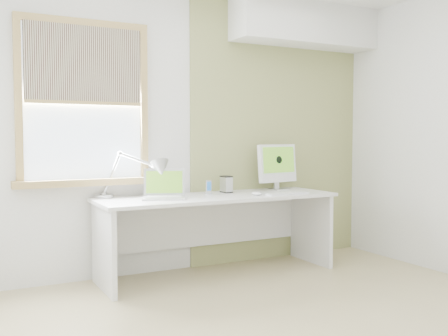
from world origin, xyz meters
TOP-DOWN VIEW (x-y plane):
  - room at (0.00, 0.00)m, footprint 4.04×3.54m
  - accent_wall at (1.00, 1.74)m, footprint 2.00×0.02m
  - soffit at (1.20, 1.57)m, footprint 1.60×0.40m
  - window at (-1.00, 1.71)m, footprint 1.20×0.14m
  - desk at (0.11, 1.44)m, footprint 2.20×0.70m
  - desk_lamp at (-0.47, 1.56)m, footprint 0.68×0.42m
  - laptop at (-0.40, 1.40)m, footprint 0.44×0.40m
  - phone_dock at (0.08, 1.51)m, footprint 0.08×0.08m
  - external_drive at (0.29, 1.56)m, footprint 0.08×0.13m
  - imac at (0.87, 1.56)m, footprint 0.47×0.18m
  - keyboard at (0.70, 1.14)m, footprint 0.44×0.14m
  - mouse at (0.42, 1.22)m, footprint 0.10×0.13m

SIDE VIEW (x-z plane):
  - desk at x=0.11m, z-range 0.17..0.90m
  - keyboard at x=0.70m, z-range 0.73..0.75m
  - mouse at x=0.42m, z-range 0.73..0.76m
  - phone_dock at x=0.08m, z-range 0.70..0.83m
  - laptop at x=-0.40m, z-range 0.67..0.92m
  - external_drive at x=0.29m, z-range 0.73..0.89m
  - desk_lamp at x=-0.47m, z-range 0.74..1.15m
  - imac at x=0.87m, z-range 0.76..1.21m
  - room at x=0.00m, z-range -0.02..2.62m
  - accent_wall at x=1.00m, z-range 0.00..2.60m
  - window at x=-1.00m, z-range 0.83..2.25m
  - soffit at x=1.20m, z-range 2.19..2.61m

